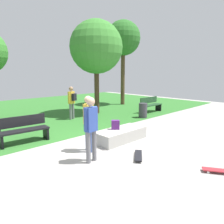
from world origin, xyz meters
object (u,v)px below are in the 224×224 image
at_px(backpack_on_ledge, 115,125).
at_px(skateboard_spare, 220,171).
at_px(tree_broad_elm, 96,47).
at_px(skater_performing_trick, 91,124).
at_px(skater_watching, 88,119).
at_px(park_bench_far_right, 151,104).
at_px(park_bench_near_lamppost, 24,129).
at_px(skateboard_by_ledge, 138,155).
at_px(pedestrian_with_backpack, 72,100).
at_px(concrete_ledge, 121,135).
at_px(trash_bin, 143,110).
at_px(tree_slender_maple, 123,39).

distance_m(backpack_on_ledge, skateboard_spare, 3.51).
bearing_deg(tree_broad_elm, skater_performing_trick, -131.20).
distance_m(skater_watching, tree_broad_elm, 6.70).
relative_size(park_bench_far_right, tree_broad_elm, 0.30).
xyz_separation_m(skater_watching, park_bench_near_lamppost, (-1.12, 2.15, -0.51)).
bearing_deg(skater_watching, park_bench_near_lamppost, 117.57).
bearing_deg(skater_performing_trick, skater_watching, 56.98).
bearing_deg(skateboard_by_ledge, pedestrian_with_backpack, 75.44).
distance_m(concrete_ledge, trash_bin, 4.07).
xyz_separation_m(backpack_on_ledge, skater_performing_trick, (-1.72, -0.81, 0.46)).
relative_size(skateboard_by_ledge, tree_slender_maple, 0.12).
relative_size(backpack_on_ledge, skateboard_spare, 0.41).
xyz_separation_m(skater_watching, skateboard_spare, (1.36, -3.33, -0.93)).
bearing_deg(skateboard_spare, skater_watching, 112.26).
bearing_deg(skater_watching, skateboard_by_ledge, -63.88).
relative_size(park_bench_near_lamppost, pedestrian_with_backpack, 0.97).
bearing_deg(pedestrian_with_backpack, concrete_ledge, -99.61).
relative_size(backpack_on_ledge, tree_slender_maple, 0.05).
relative_size(concrete_ledge, skateboard_spare, 2.44).
bearing_deg(backpack_on_ledge, park_bench_far_right, -114.62).
relative_size(skater_performing_trick, tree_slender_maple, 0.29).
relative_size(skateboard_spare, pedestrian_with_backpack, 0.47).
bearing_deg(skateboard_by_ledge, skater_watching, 116.12).
relative_size(skateboard_by_ledge, tree_broad_elm, 0.14).
distance_m(skater_watching, pedestrian_with_backpack, 4.62).
xyz_separation_m(concrete_ledge, trash_bin, (3.63, 1.82, 0.18)).
xyz_separation_m(concrete_ledge, skater_performing_trick, (-1.84, -0.68, 0.82)).
height_order(skater_performing_trick, skater_watching, skater_performing_trick).
height_order(concrete_ledge, skateboard_by_ledge, concrete_ledge).
xyz_separation_m(concrete_ledge, backpack_on_ledge, (-0.12, 0.13, 0.37)).
xyz_separation_m(trash_bin, pedestrian_with_backpack, (-2.94, 2.28, 0.62)).
xyz_separation_m(skateboard_by_ledge, tree_slender_maple, (7.07, 7.23, 4.70)).
bearing_deg(park_bench_far_right, concrete_ledge, -154.76).
distance_m(concrete_ledge, backpack_on_ledge, 0.41).
bearing_deg(tree_slender_maple, park_bench_far_right, -108.29).
distance_m(skater_performing_trick, skateboard_spare, 3.35).
distance_m(backpack_on_ledge, skateboard_by_ledge, 1.72).
xyz_separation_m(park_bench_far_right, trash_bin, (-1.59, -0.64, -0.09)).
height_order(park_bench_far_right, pedestrian_with_backpack, pedestrian_with_backpack).
distance_m(skater_watching, park_bench_near_lamppost, 2.48).
height_order(backpack_on_ledge, skater_performing_trick, skater_performing_trick).
height_order(skater_performing_trick, tree_broad_elm, tree_broad_elm).
relative_size(skateboard_spare, park_bench_far_right, 0.49).
distance_m(concrete_ledge, park_bench_far_right, 5.78).
relative_size(skater_performing_trick, trash_bin, 2.25).
distance_m(concrete_ledge, skateboard_by_ledge, 1.58).
relative_size(backpack_on_ledge, tree_broad_elm, 0.06).
bearing_deg(tree_slender_maple, skater_watching, -142.95).
xyz_separation_m(tree_broad_elm, pedestrian_with_backpack, (-1.99, -0.40, -2.76)).
bearing_deg(pedestrian_with_backpack, tree_broad_elm, 11.33).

